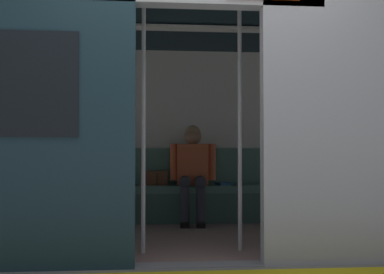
{
  "coord_description": "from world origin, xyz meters",
  "views": [
    {
      "loc": [
        0.42,
        3.78,
        0.83
      ],
      "look_at": [
        -0.07,
        -1.33,
        1.0
      ],
      "focal_mm": 47.65,
      "sensor_mm": 36.0,
      "label": 1
    }
  ],
  "objects_px": {
    "bench_seat": "(178,194)",
    "book": "(223,184)",
    "handbag": "(157,178)",
    "person_seated": "(193,167)",
    "grab_pole_far": "(240,127)",
    "grab_pole_door": "(143,126)",
    "train_car": "(179,86)"
  },
  "relations": [
    {
      "from": "bench_seat",
      "to": "handbag",
      "type": "bearing_deg",
      "value": -14.23
    },
    {
      "from": "bench_seat",
      "to": "person_seated",
      "type": "height_order",
      "value": "person_seated"
    },
    {
      "from": "grab_pole_door",
      "to": "grab_pole_far",
      "type": "relative_size",
      "value": 1.0
    },
    {
      "from": "train_car",
      "to": "bench_seat",
      "type": "height_order",
      "value": "train_car"
    },
    {
      "from": "handbag",
      "to": "book",
      "type": "height_order",
      "value": "handbag"
    },
    {
      "from": "bench_seat",
      "to": "grab_pole_door",
      "type": "relative_size",
      "value": 1.3
    },
    {
      "from": "book",
      "to": "grab_pole_door",
      "type": "bearing_deg",
      "value": 52.15
    },
    {
      "from": "person_seated",
      "to": "handbag",
      "type": "height_order",
      "value": "person_seated"
    },
    {
      "from": "bench_seat",
      "to": "book",
      "type": "distance_m",
      "value": 0.58
    },
    {
      "from": "person_seated",
      "to": "book",
      "type": "bearing_deg",
      "value": -169.04
    },
    {
      "from": "bench_seat",
      "to": "person_seated",
      "type": "distance_m",
      "value": 0.38
    },
    {
      "from": "train_car",
      "to": "grab_pole_door",
      "type": "distance_m",
      "value": 0.95
    },
    {
      "from": "handbag",
      "to": "grab_pole_far",
      "type": "xyz_separation_m",
      "value": [
        -0.67,
        1.89,
        0.53
      ]
    },
    {
      "from": "train_car",
      "to": "grab_pole_far",
      "type": "relative_size",
      "value": 3.01
    },
    {
      "from": "book",
      "to": "grab_pole_far",
      "type": "distance_m",
      "value": 1.94
    },
    {
      "from": "train_car",
      "to": "bench_seat",
      "type": "xyz_separation_m",
      "value": [
        -0.06,
        -1.1,
        -1.16
      ]
    },
    {
      "from": "book",
      "to": "handbag",
      "type": "bearing_deg",
      "value": -13.36
    },
    {
      "from": "train_car",
      "to": "grab_pole_far",
      "type": "distance_m",
      "value": 0.97
    },
    {
      "from": "grab_pole_door",
      "to": "grab_pole_far",
      "type": "height_order",
      "value": "same"
    },
    {
      "from": "handbag",
      "to": "grab_pole_door",
      "type": "relative_size",
      "value": 0.12
    },
    {
      "from": "person_seated",
      "to": "book",
      "type": "xyz_separation_m",
      "value": [
        -0.38,
        -0.07,
        -0.21
      ]
    },
    {
      "from": "bench_seat",
      "to": "book",
      "type": "height_order",
      "value": "book"
    },
    {
      "from": "person_seated",
      "to": "handbag",
      "type": "bearing_deg",
      "value": -15.09
    },
    {
      "from": "handbag",
      "to": "grab_pole_far",
      "type": "bearing_deg",
      "value": 109.45
    },
    {
      "from": "person_seated",
      "to": "handbag",
      "type": "xyz_separation_m",
      "value": [
        0.43,
        -0.12,
        -0.14
      ]
    },
    {
      "from": "bench_seat",
      "to": "handbag",
      "type": "height_order",
      "value": "handbag"
    },
    {
      "from": "train_car",
      "to": "person_seated",
      "type": "relative_size",
      "value": 5.43
    },
    {
      "from": "bench_seat",
      "to": "handbag",
      "type": "distance_m",
      "value": 0.32
    },
    {
      "from": "grab_pole_far",
      "to": "handbag",
      "type": "bearing_deg",
      "value": -70.55
    },
    {
      "from": "handbag",
      "to": "book",
      "type": "relative_size",
      "value": 1.18
    },
    {
      "from": "bench_seat",
      "to": "person_seated",
      "type": "bearing_deg",
      "value": 163.7
    },
    {
      "from": "train_car",
      "to": "bench_seat",
      "type": "distance_m",
      "value": 1.6
    }
  ]
}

